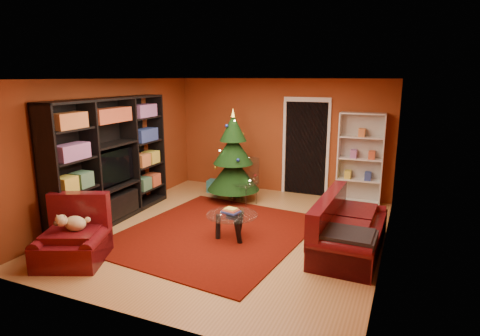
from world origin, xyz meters
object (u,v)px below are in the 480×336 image
at_px(white_bookshelf, 360,159).
at_px(acrylic_chair, 244,184).
at_px(armchair, 72,237).
at_px(media_unit, 111,160).
at_px(coffee_table, 232,226).
at_px(gift_box_teal, 214,186).
at_px(dog, 75,224).
at_px(sofa, 351,224).
at_px(rug, 214,233).
at_px(gift_box_green, 237,190).
at_px(christmas_tree, 233,156).

bearing_deg(white_bookshelf, acrylic_chair, -155.25).
bearing_deg(armchair, media_unit, 88.34).
bearing_deg(coffee_table, gift_box_teal, 122.98).
relative_size(gift_box_teal, dog, 0.70).
xyz_separation_m(coffee_table, acrylic_chair, (-0.54, 1.79, 0.23)).
bearing_deg(sofa, rug, 96.86).
height_order(armchair, dog, armchair).
relative_size(white_bookshelf, armchair, 2.01).
distance_m(gift_box_green, armchair, 4.05).
bearing_deg(acrylic_chair, christmas_tree, 163.83).
relative_size(white_bookshelf, sofa, 0.98).
distance_m(rug, gift_box_teal, 2.57).
distance_m(rug, christmas_tree, 2.15).
height_order(christmas_tree, white_bookshelf, christmas_tree).
distance_m(sofa, coffee_table, 1.90).
bearing_deg(christmas_tree, rug, -75.56).
xyz_separation_m(rug, dog, (-1.37, -1.72, 0.56)).
height_order(dog, acrylic_chair, acrylic_chair).
bearing_deg(christmas_tree, armchair, -104.13).
height_order(rug, coffee_table, coffee_table).
relative_size(rug, acrylic_chair, 3.74).
distance_m(christmas_tree, armchair, 3.80).
bearing_deg(media_unit, dog, -69.14).
bearing_deg(acrylic_chair, coffee_table, -60.76).
relative_size(gift_box_green, dog, 0.66).
bearing_deg(dog, gift_box_green, 54.95).
bearing_deg(gift_box_green, rug, -76.00).
relative_size(coffee_table, acrylic_chair, 0.94).
xyz_separation_m(gift_box_green, sofa, (2.78, -1.95, 0.30)).
height_order(rug, gift_box_teal, gift_box_teal).
distance_m(christmas_tree, sofa, 3.22).
relative_size(media_unit, christmas_tree, 1.47).
distance_m(media_unit, gift_box_teal, 2.74).
distance_m(armchair, acrylic_chair, 3.68).
bearing_deg(coffee_table, gift_box_green, 112.12).
xyz_separation_m(media_unit, coffee_table, (2.44, -0.00, -0.91)).
bearing_deg(dog, rug, 28.41).
distance_m(gift_box_green, white_bookshelf, 2.77).
height_order(gift_box_green, coffee_table, coffee_table).
xyz_separation_m(christmas_tree, dog, (-0.89, -3.58, -0.40)).
xyz_separation_m(dog, coffee_table, (1.75, 1.61, -0.35)).
bearing_deg(media_unit, coffee_table, -2.14).
bearing_deg(media_unit, christmas_tree, 49.24).
distance_m(christmas_tree, white_bookshelf, 2.67).
relative_size(armchair, acrylic_chair, 1.09).
height_order(rug, armchair, armchair).
bearing_deg(armchair, acrylic_chair, 47.26).
distance_m(sofa, acrylic_chair, 2.81).
relative_size(christmas_tree, sofa, 1.00).
bearing_deg(gift_box_green, armchair, -102.19).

